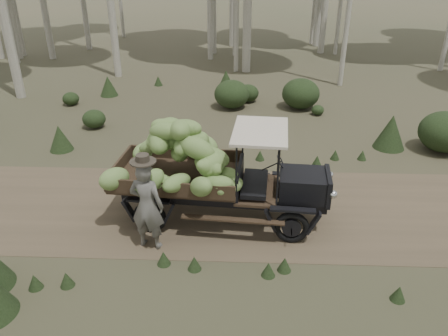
{
  "coord_description": "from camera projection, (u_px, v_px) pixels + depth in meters",
  "views": [
    {
      "loc": [
        -1.1,
        -8.89,
        5.53
      ],
      "look_at": [
        -1.45,
        -0.37,
        1.27
      ],
      "focal_mm": 35.0,
      "sensor_mm": 36.0,
      "label": 1
    }
  ],
  "objects": [
    {
      "name": "undergrowth",
      "position": [
        267.0,
        203.0,
        9.61
      ],
      "size": [
        23.33,
        23.61,
        1.37
      ],
      "color": "#233319",
      "rests_on": "ground"
    },
    {
      "name": "farmer",
      "position": [
        147.0,
        205.0,
        8.68
      ],
      "size": [
        0.79,
        0.62,
        2.09
      ],
      "rotation": [
        0.0,
        0.0,
        2.91
      ],
      "color": "#5A5852",
      "rests_on": "ground"
    },
    {
      "name": "ground",
      "position": [
        286.0,
        210.0,
        10.37
      ],
      "size": [
        120.0,
        120.0,
        0.0
      ],
      "primitive_type": "plane",
      "color": "#473D2B",
      "rests_on": "ground"
    },
    {
      "name": "dirt_track",
      "position": [
        286.0,
        210.0,
        10.37
      ],
      "size": [
        70.0,
        4.0,
        0.01
      ],
      "primitive_type": "cube",
      "color": "brown",
      "rests_on": "ground"
    },
    {
      "name": "banana_truck",
      "position": [
        199.0,
        161.0,
        9.41
      ],
      "size": [
        5.14,
        2.51,
        2.47
      ],
      "rotation": [
        0.0,
        0.0,
        -0.09
      ],
      "color": "black",
      "rests_on": "ground"
    }
  ]
}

